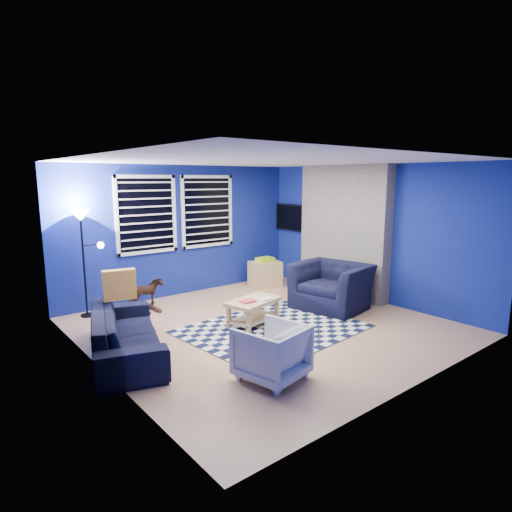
{
  "coord_description": "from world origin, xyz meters",
  "views": [
    {
      "loc": [
        -4.06,
        -4.8,
        2.24
      ],
      "look_at": [
        0.05,
        0.3,
        1.05
      ],
      "focal_mm": 30.0,
      "sensor_mm": 36.0,
      "label": 1
    }
  ],
  "objects_px": {
    "rocking_horse": "(146,293)",
    "floor_lamp": "(83,230)",
    "armchair_big": "(331,286)",
    "cabinet": "(265,274)",
    "sofa": "(126,333)",
    "coffee_table": "(253,307)",
    "tv": "(292,218)",
    "armchair_bent": "(271,352)"
  },
  "relations": [
    {
      "from": "armchair_big",
      "to": "armchair_bent",
      "type": "relative_size",
      "value": 1.72
    },
    {
      "from": "tv",
      "to": "floor_lamp",
      "type": "relative_size",
      "value": 0.57
    },
    {
      "from": "sofa",
      "to": "coffee_table",
      "type": "distance_m",
      "value": 1.99
    },
    {
      "from": "armchair_big",
      "to": "armchair_bent",
      "type": "height_order",
      "value": "armchair_big"
    },
    {
      "from": "sofa",
      "to": "floor_lamp",
      "type": "bearing_deg",
      "value": 13.75
    },
    {
      "from": "coffee_table",
      "to": "cabinet",
      "type": "distance_m",
      "value": 2.46
    },
    {
      "from": "sofa",
      "to": "floor_lamp",
      "type": "relative_size",
      "value": 1.18
    },
    {
      "from": "sofa",
      "to": "floor_lamp",
      "type": "distance_m",
      "value": 2.26
    },
    {
      "from": "armchair_big",
      "to": "armchair_bent",
      "type": "xyz_separation_m",
      "value": [
        -2.59,
        -1.39,
        -0.07
      ]
    },
    {
      "from": "armchair_big",
      "to": "rocking_horse",
      "type": "relative_size",
      "value": 2.15
    },
    {
      "from": "sofa",
      "to": "coffee_table",
      "type": "height_order",
      "value": "sofa"
    },
    {
      "from": "rocking_horse",
      "to": "cabinet",
      "type": "height_order",
      "value": "cabinet"
    },
    {
      "from": "rocking_horse",
      "to": "coffee_table",
      "type": "height_order",
      "value": "rocking_horse"
    },
    {
      "from": "tv",
      "to": "floor_lamp",
      "type": "distance_m",
      "value": 4.41
    },
    {
      "from": "tv",
      "to": "cabinet",
      "type": "bearing_deg",
      "value": -174.19
    },
    {
      "from": "cabinet",
      "to": "sofa",
      "type": "bearing_deg",
      "value": -138.94
    },
    {
      "from": "sofa",
      "to": "tv",
      "type": "bearing_deg",
      "value": -51.37
    },
    {
      "from": "sofa",
      "to": "cabinet",
      "type": "xyz_separation_m",
      "value": [
        3.69,
        1.62,
        -0.02
      ]
    },
    {
      "from": "armchair_bent",
      "to": "floor_lamp",
      "type": "distance_m",
      "value": 3.88
    },
    {
      "from": "armchair_big",
      "to": "floor_lamp",
      "type": "height_order",
      "value": "floor_lamp"
    },
    {
      "from": "armchair_bent",
      "to": "cabinet",
      "type": "distance_m",
      "value": 4.24
    },
    {
      "from": "tv",
      "to": "coffee_table",
      "type": "relative_size",
      "value": 1.05
    },
    {
      "from": "tv",
      "to": "coffee_table",
      "type": "bearing_deg",
      "value": -144.24
    },
    {
      "from": "armchair_big",
      "to": "rocking_horse",
      "type": "bearing_deg",
      "value": -137.85
    },
    {
      "from": "sofa",
      "to": "rocking_horse",
      "type": "bearing_deg",
      "value": -14.2
    },
    {
      "from": "armchair_big",
      "to": "cabinet",
      "type": "relative_size",
      "value": 1.65
    },
    {
      "from": "sofa",
      "to": "coffee_table",
      "type": "xyz_separation_m",
      "value": [
        1.98,
        -0.14,
        -0.0
      ]
    },
    {
      "from": "sofa",
      "to": "floor_lamp",
      "type": "xyz_separation_m",
      "value": [
        0.14,
        1.95,
        1.13
      ]
    },
    {
      "from": "coffee_table",
      "to": "floor_lamp",
      "type": "xyz_separation_m",
      "value": [
        -1.84,
        2.08,
        1.13
      ]
    },
    {
      "from": "coffee_table",
      "to": "rocking_horse",
      "type": "bearing_deg",
      "value": 118.17
    },
    {
      "from": "tv",
      "to": "armchair_big",
      "type": "bearing_deg",
      "value": -115.15
    },
    {
      "from": "cabinet",
      "to": "tv",
      "type": "bearing_deg",
      "value": 23.15
    },
    {
      "from": "sofa",
      "to": "cabinet",
      "type": "relative_size",
      "value": 2.8
    },
    {
      "from": "rocking_horse",
      "to": "floor_lamp",
      "type": "xyz_separation_m",
      "value": [
        -0.89,
        0.31,
        1.12
      ]
    },
    {
      "from": "rocking_horse",
      "to": "floor_lamp",
      "type": "height_order",
      "value": "floor_lamp"
    },
    {
      "from": "armchair_bent",
      "to": "coffee_table",
      "type": "height_order",
      "value": "armchair_bent"
    },
    {
      "from": "armchair_big",
      "to": "armchair_bent",
      "type": "distance_m",
      "value": 2.94
    },
    {
      "from": "tv",
      "to": "armchair_bent",
      "type": "height_order",
      "value": "tv"
    },
    {
      "from": "rocking_horse",
      "to": "cabinet",
      "type": "distance_m",
      "value": 2.66
    },
    {
      "from": "floor_lamp",
      "to": "rocking_horse",
      "type": "bearing_deg",
      "value": -19.22
    },
    {
      "from": "cabinet",
      "to": "rocking_horse",
      "type": "bearing_deg",
      "value": -162.98
    },
    {
      "from": "rocking_horse",
      "to": "sofa",
      "type": "bearing_deg",
      "value": 146.84
    }
  ]
}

